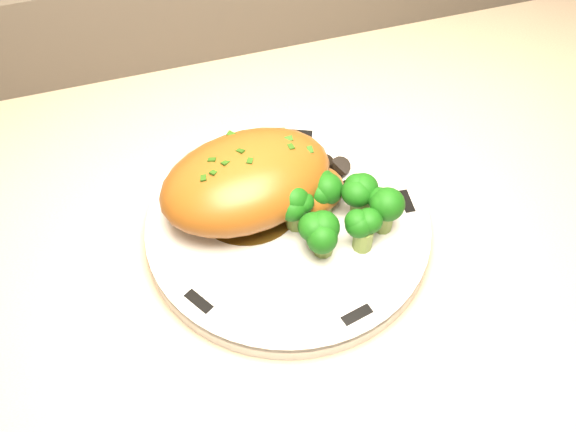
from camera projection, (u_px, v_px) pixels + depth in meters
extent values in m
cylinder|color=silver|center=(288.00, 228.00, 0.69)|extent=(0.30, 0.30, 0.02)
cube|color=black|center=(406.00, 201.00, 0.70)|extent=(0.01, 0.03, 0.00)
cube|color=black|center=(299.00, 134.00, 0.76)|extent=(0.03, 0.02, 0.00)
cube|color=black|center=(179.00, 184.00, 0.72)|extent=(0.03, 0.03, 0.00)
cube|color=black|center=(199.00, 302.00, 0.63)|extent=(0.02, 0.03, 0.00)
cube|color=black|center=(357.00, 315.00, 0.62)|extent=(0.03, 0.02, 0.00)
cylinder|color=#3C290A|center=(248.00, 203.00, 0.70)|extent=(0.10, 0.10, 0.00)
ellipsoid|color=brown|center=(246.00, 181.00, 0.68)|extent=(0.19, 0.14, 0.07)
ellipsoid|color=brown|center=(305.00, 192.00, 0.68)|extent=(0.09, 0.07, 0.04)
cube|color=#1F440E|center=(191.00, 176.00, 0.64)|extent=(0.01, 0.01, 0.00)
cube|color=#1F440E|center=(211.00, 166.00, 0.65)|extent=(0.01, 0.01, 0.00)
cube|color=#1F440E|center=(232.00, 157.00, 0.65)|extent=(0.01, 0.01, 0.00)
cube|color=#1F440E|center=(252.00, 150.00, 0.66)|extent=(0.01, 0.01, 0.00)
cube|color=#1F440E|center=(272.00, 144.00, 0.66)|extent=(0.01, 0.01, 0.00)
cube|color=#1F440E|center=(292.00, 140.00, 0.67)|extent=(0.01, 0.01, 0.00)
cylinder|color=black|center=(339.00, 174.00, 0.72)|extent=(0.02, 0.02, 0.01)
cylinder|color=black|center=(336.00, 168.00, 0.72)|extent=(0.02, 0.02, 0.01)
cylinder|color=black|center=(331.00, 163.00, 0.72)|extent=(0.02, 0.02, 0.01)
cylinder|color=black|center=(323.00, 165.00, 0.73)|extent=(0.02, 0.02, 0.01)
cylinder|color=black|center=(315.00, 162.00, 0.73)|extent=(0.02, 0.02, 0.01)
cylinder|color=black|center=(306.00, 161.00, 0.73)|extent=(0.02, 0.02, 0.01)
cylinder|color=black|center=(297.00, 167.00, 0.73)|extent=(0.02, 0.02, 0.01)
cylinder|color=black|center=(289.00, 168.00, 0.72)|extent=(0.02, 0.02, 0.00)
cylinder|color=black|center=(282.00, 170.00, 0.72)|extent=(0.03, 0.03, 0.01)
cylinder|color=black|center=(278.00, 179.00, 0.72)|extent=(0.02, 0.03, 0.02)
cylinder|color=black|center=(276.00, 182.00, 0.71)|extent=(0.02, 0.02, 0.01)
cylinder|color=black|center=(276.00, 184.00, 0.71)|extent=(0.02, 0.02, 0.01)
cylinder|color=black|center=(279.00, 193.00, 0.71)|extent=(0.03, 0.03, 0.01)
cylinder|color=black|center=(285.00, 194.00, 0.70)|extent=(0.03, 0.03, 0.01)
cylinder|color=black|center=(292.00, 194.00, 0.70)|extent=(0.03, 0.03, 0.02)
cylinder|color=black|center=(301.00, 199.00, 0.70)|extent=(0.03, 0.03, 0.02)
cylinder|color=black|center=(310.00, 196.00, 0.70)|extent=(0.03, 0.03, 0.01)
cylinder|color=black|center=(319.00, 192.00, 0.70)|extent=(0.03, 0.03, 0.01)
cylinder|color=black|center=(327.00, 193.00, 0.71)|extent=(0.03, 0.03, 0.01)
cylinder|color=black|center=(334.00, 187.00, 0.71)|extent=(0.03, 0.03, 0.01)
cylinder|color=black|center=(338.00, 180.00, 0.71)|extent=(0.03, 0.03, 0.02)
cylinder|color=black|center=(340.00, 179.00, 0.72)|extent=(0.03, 0.03, 0.02)
cylinder|color=olive|center=(296.00, 217.00, 0.68)|extent=(0.02, 0.02, 0.02)
sphere|color=#083708|center=(296.00, 206.00, 0.66)|extent=(0.03, 0.03, 0.03)
cylinder|color=olive|center=(324.00, 202.00, 0.69)|extent=(0.02, 0.02, 0.02)
sphere|color=#083708|center=(324.00, 191.00, 0.67)|extent=(0.03, 0.03, 0.03)
cylinder|color=olive|center=(360.00, 207.00, 0.68)|extent=(0.02, 0.02, 0.02)
sphere|color=#083708|center=(361.00, 196.00, 0.67)|extent=(0.03, 0.03, 0.03)
cylinder|color=olive|center=(323.00, 244.00, 0.66)|extent=(0.02, 0.02, 0.02)
sphere|color=#083708|center=(324.00, 233.00, 0.64)|extent=(0.03, 0.03, 0.03)
cylinder|color=olive|center=(363.00, 239.00, 0.66)|extent=(0.02, 0.02, 0.02)
sphere|color=#083708|center=(364.00, 228.00, 0.65)|extent=(0.03, 0.03, 0.03)
cylinder|color=olive|center=(383.00, 220.00, 0.67)|extent=(0.02, 0.02, 0.02)
sphere|color=#083708|center=(385.00, 209.00, 0.66)|extent=(0.03, 0.03, 0.03)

